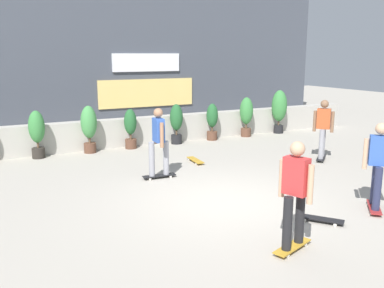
{
  "coord_description": "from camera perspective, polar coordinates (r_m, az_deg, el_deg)",
  "views": [
    {
      "loc": [
        -4.33,
        -6.95,
        2.93
      ],
      "look_at": [
        0.0,
        1.5,
        0.9
      ],
      "focal_mm": 39.53,
      "sensor_mm": 36.0,
      "label": 1
    }
  ],
  "objects": [
    {
      "name": "skateboard_near_camera",
      "position": [
        7.94,
        16.94,
        -9.65
      ],
      "size": [
        0.65,
        0.76,
        0.08
      ],
      "color": "black",
      "rests_on": "ground"
    },
    {
      "name": "skater_far_left",
      "position": [
        8.61,
        23.84,
        -2.33
      ],
      "size": [
        0.7,
        0.72,
        1.7
      ],
      "color": "maroon",
      "rests_on": "ground"
    },
    {
      "name": "skateboard_aside",
      "position": [
        11.65,
        0.45,
        -2.18
      ],
      "size": [
        0.26,
        0.81,
        0.08
      ],
      "color": "#BF8C26",
      "rests_on": "ground"
    },
    {
      "name": "potted_plant_6",
      "position": [
        14.59,
        2.74,
        3.23
      ],
      "size": [
        0.4,
        0.4,
        1.27
      ],
      "color": "brown",
      "rests_on": "ground"
    },
    {
      "name": "potted_plant_2",
      "position": [
        12.77,
        -20.2,
        1.61
      ],
      "size": [
        0.45,
        0.45,
        1.37
      ],
      "color": "#2D2823",
      "rests_on": "ground"
    },
    {
      "name": "planter_wall",
      "position": [
        13.88,
        -8.51,
        1.63
      ],
      "size": [
        18.0,
        0.4,
        0.9
      ],
      "primitive_type": "cube",
      "color": "#B2ADA3",
      "rests_on": "ground"
    },
    {
      "name": "potted_plant_4",
      "position": [
        13.39,
        -8.31,
        2.27
      ],
      "size": [
        0.39,
        0.39,
        1.25
      ],
      "color": "brown",
      "rests_on": "ground"
    },
    {
      "name": "ground_plane",
      "position": [
        8.7,
        4.55,
        -7.66
      ],
      "size": [
        48.0,
        48.0,
        0.0
      ],
      "primitive_type": "plane",
      "color": "#A8A093"
    },
    {
      "name": "skater_by_wall_left",
      "position": [
        10.0,
        -4.52,
        0.56
      ],
      "size": [
        0.81,
        0.56,
        1.7
      ],
      "color": "black",
      "rests_on": "ground"
    },
    {
      "name": "skater_by_wall_right",
      "position": [
        12.28,
        17.28,
        2.2
      ],
      "size": [
        0.74,
        0.67,
        1.7
      ],
      "color": "black",
      "rests_on": "ground"
    },
    {
      "name": "building_backdrop",
      "position": [
        17.5,
        -13.12,
        12.79
      ],
      "size": [
        20.0,
        2.08,
        6.5
      ],
      "color": "#424751",
      "rests_on": "ground"
    },
    {
      "name": "skater_foreground",
      "position": [
        6.46,
        13.76,
        -6.22
      ],
      "size": [
        0.82,
        0.53,
        1.7
      ],
      "color": "#BF8C26",
      "rests_on": "ground"
    },
    {
      "name": "potted_plant_7",
      "position": [
        15.32,
        7.34,
        4.02
      ],
      "size": [
        0.47,
        0.47,
        1.42
      ],
      "color": "brown",
      "rests_on": "ground"
    },
    {
      "name": "potted_plant_3",
      "position": [
        13.01,
        -13.73,
        2.39
      ],
      "size": [
        0.48,
        0.48,
        1.43
      ],
      "color": "brown",
      "rests_on": "ground"
    },
    {
      "name": "potted_plant_8",
      "position": [
        16.18,
        11.69,
        4.77
      ],
      "size": [
        0.57,
        0.57,
        1.61
      ],
      "color": "black",
      "rests_on": "ground"
    },
    {
      "name": "potted_plant_5",
      "position": [
        13.96,
        -2.12,
        3.03
      ],
      "size": [
        0.43,
        0.43,
        1.32
      ],
      "color": "black",
      "rests_on": "ground"
    }
  ]
}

